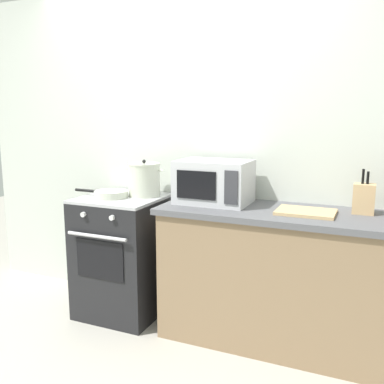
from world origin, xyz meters
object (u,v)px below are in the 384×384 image
object	(u,v)px
knife_block	(364,198)
stove	(123,255)
frying_pan	(110,194)
microwave	(214,182)
cutting_board	(306,212)
stock_pot	(144,180)

from	to	relation	value
knife_block	stove	bearing A→B (deg)	-175.23
stove	frying_pan	xyz separation A→B (m)	(-0.07, -0.05, 0.48)
microwave	cutting_board	size ratio (longest dim) A/B	1.39
stock_pot	knife_block	bearing A→B (deg)	1.22
stock_pot	cutting_board	size ratio (longest dim) A/B	0.91
microwave	knife_block	bearing A→B (deg)	3.63
frying_pan	knife_block	distance (m)	1.77
frying_pan	knife_block	xyz separation A→B (m)	(1.76, 0.19, 0.07)
stock_pot	stove	bearing A→B (deg)	-141.97
stock_pot	microwave	xyz separation A→B (m)	(0.58, -0.03, 0.02)
stove	frying_pan	world-z (taller)	frying_pan
stock_pot	frying_pan	size ratio (longest dim) A/B	0.72
microwave	cutting_board	bearing A→B (deg)	-6.87
stove	microwave	xyz separation A→B (m)	(0.71, 0.08, 0.61)
stove	stock_pot	size ratio (longest dim) A/B	2.80
stock_pot	knife_block	world-z (taller)	knife_block
frying_pan	microwave	world-z (taller)	microwave
cutting_board	stove	bearing A→B (deg)	-179.95
frying_pan	cutting_board	size ratio (longest dim) A/B	1.26
stock_pot	microwave	world-z (taller)	microwave
stove	knife_block	bearing A→B (deg)	4.77
stove	cutting_board	size ratio (longest dim) A/B	2.56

